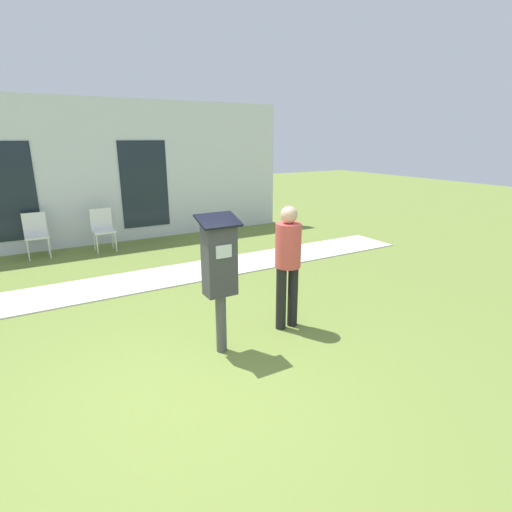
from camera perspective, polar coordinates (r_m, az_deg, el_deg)
name	(u,v)px	position (r m, az deg, el deg)	size (l,w,h in m)	color
ground_plane	(189,393)	(4.12, -9.50, -18.68)	(40.00, 40.00, 0.00)	olive
sidewalk	(115,285)	(7.04, -19.45, -3.95)	(12.00, 1.10, 0.02)	beige
building_facade	(78,174)	(9.72, -24.09, 10.65)	(10.00, 0.26, 3.20)	silver
parking_meter	(220,267)	(4.34, -5.22, -1.57)	(0.44, 0.31, 1.59)	#4C4C4C
person_standing	(288,258)	(4.95, 4.58, -0.33)	(0.32, 0.32, 1.58)	black
outdoor_chair_left	(36,231)	(9.28, -28.93, 3.09)	(0.44, 0.44, 0.90)	white
outdoor_chair_middle	(103,226)	(9.21, -21.07, 3.98)	(0.44, 0.44, 0.90)	white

